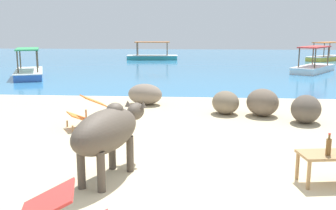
# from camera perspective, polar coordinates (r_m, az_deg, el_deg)

# --- Properties ---
(sand_beach) EXTENTS (18.00, 14.00, 0.04)m
(sand_beach) POSITION_cam_1_polar(r_m,az_deg,el_deg) (5.24, 0.17, -11.94)
(sand_beach) COLOR #CCB78E
(sand_beach) RESTS_ON ground
(water_surface) EXTENTS (60.00, 36.00, 0.03)m
(water_surface) POSITION_cam_1_polar(r_m,az_deg,el_deg) (26.90, 3.85, 6.41)
(water_surface) COLOR teal
(water_surface) RESTS_ON ground
(cow) EXTENTS (0.94, 1.84, 1.03)m
(cow) POSITION_cam_1_polar(r_m,az_deg,el_deg) (5.33, -8.81, -3.74)
(cow) COLOR #4C4238
(cow) RESTS_ON sand_beach
(low_bench_table) EXTENTS (0.82, 0.55, 0.42)m
(low_bench_table) POSITION_cam_1_polar(r_m,az_deg,el_deg) (5.60, 22.55, -7.26)
(low_bench_table) COLOR #A37A4C
(low_bench_table) RESTS_ON sand_beach
(bottle) EXTENTS (0.07, 0.07, 0.30)m
(bottle) POSITION_cam_1_polar(r_m,az_deg,el_deg) (5.46, 22.55, -5.65)
(bottle) COLOR brown
(bottle) RESTS_ON low_bench_table
(deck_chair_near) EXTENTS (0.93, 0.85, 0.68)m
(deck_chair_near) POSITION_cam_1_polar(r_m,az_deg,el_deg) (8.30, -11.90, -0.71)
(deck_chair_near) COLOR #A37A4C
(deck_chair_near) RESTS_ON sand_beach
(shore_rock_large) EXTENTS (0.79, 0.91, 0.57)m
(shore_rock_large) POSITION_cam_1_polar(r_m,az_deg,el_deg) (9.63, 8.46, 0.38)
(shore_rock_large) COLOR #756651
(shore_rock_large) RESTS_ON sand_beach
(shore_rock_medium) EXTENTS (0.87, 0.99, 0.62)m
(shore_rock_medium) POSITION_cam_1_polar(r_m,az_deg,el_deg) (9.11, 19.63, -0.56)
(shore_rock_medium) COLOR brown
(shore_rock_medium) RESTS_ON sand_beach
(shore_rock_small) EXTENTS (1.23, 1.12, 0.58)m
(shore_rock_small) POSITION_cam_1_polar(r_m,az_deg,el_deg) (10.78, -3.40, 1.60)
(shore_rock_small) COLOR gray
(shore_rock_small) RESTS_ON sand_beach
(shore_rock_flat) EXTENTS (0.88, 0.97, 0.65)m
(shore_rock_flat) POSITION_cam_1_polar(r_m,az_deg,el_deg) (9.58, 13.74, 0.39)
(shore_rock_flat) COLOR #6B5B4C
(shore_rock_flat) RESTS_ON sand_beach
(boat_blue) EXTENTS (2.47, 3.83, 1.29)m
(boat_blue) POSITION_cam_1_polar(r_m,az_deg,el_deg) (18.45, -19.79, 4.70)
(boat_blue) COLOR #3866B7
(boat_blue) RESTS_ON water_surface
(boat_teal) EXTENTS (3.74, 1.40, 1.29)m
(boat_teal) POSITION_cam_1_polar(r_m,az_deg,el_deg) (28.41, -2.33, 7.25)
(boat_teal) COLOR teal
(boat_teal) RESTS_ON water_surface
(boat_white) EXTENTS (2.96, 3.71, 1.29)m
(boat_white) POSITION_cam_1_polar(r_m,az_deg,el_deg) (20.90, 20.60, 5.29)
(boat_white) COLOR white
(boat_white) RESTS_ON water_surface
(boat_yellow) EXTENTS (3.44, 3.38, 1.29)m
(boat_yellow) POSITION_cam_1_polar(r_m,az_deg,el_deg) (29.64, 22.27, 6.60)
(boat_yellow) COLOR gold
(boat_yellow) RESTS_ON water_surface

